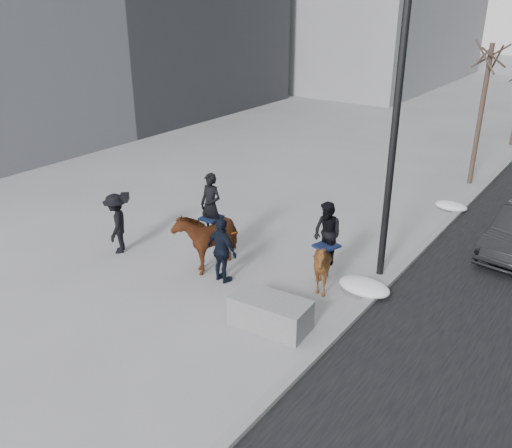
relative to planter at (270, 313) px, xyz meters
The scene contains 10 objects.
ground 1.74m from the planter, 162.87° to the left, with size 120.00×120.00×0.00m, color gray.
curb 10.59m from the planter, 82.54° to the left, with size 0.25×90.00×0.12m, color gray.
planter is the anchor object (origin of this frame).
tree_near 12.95m from the planter, 86.50° to the left, with size 1.20×1.20×5.81m, color #372921, non-canonical shape.
mounted_left 3.50m from the planter, 153.55° to the left, with size 0.92×1.99×2.57m.
mounted_right 2.16m from the planter, 85.60° to the left, with size 1.58×1.68×2.32m.
feeder 2.44m from the planter, 155.54° to the left, with size 1.09×0.94×1.75m.
camera_crew 5.74m from the planter, behind, with size 1.22×1.29×1.75m.
lamppost 6.15m from the planter, 76.00° to the left, with size 0.25×1.82×9.09m.
snow_piles 5.09m from the planter, 77.81° to the left, with size 1.33×7.59×0.34m.
Camera 1 is at (7.39, -9.02, 6.99)m, focal length 38.00 mm.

